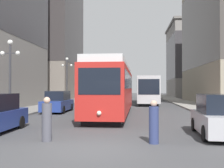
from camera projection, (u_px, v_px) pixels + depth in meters
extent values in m
plane|color=#424244|center=(90.00, 149.00, 9.23)|extent=(200.00, 200.00, 0.00)
cube|color=gray|center=(83.00, 99.00, 49.77)|extent=(3.18, 120.00, 0.15)
cube|color=gray|center=(172.00, 99.00, 48.38)|extent=(3.18, 120.00, 0.15)
cube|color=black|center=(113.00, 112.00, 21.14)|extent=(2.38, 13.50, 0.35)
cube|color=red|center=(113.00, 90.00, 21.17)|extent=(2.79, 14.68, 3.10)
cube|color=black|center=(113.00, 82.00, 21.17)|extent=(2.81, 14.09, 1.08)
cube|color=silver|center=(113.00, 68.00, 21.19)|extent=(2.57, 14.38, 0.44)
cube|color=black|center=(99.00, 81.00, 13.91)|extent=(2.21, 0.11, 1.40)
sphere|color=#F2EACC|center=(99.00, 113.00, 13.81)|extent=(0.24, 0.24, 0.24)
cube|color=black|center=(147.00, 102.00, 35.46)|extent=(2.27, 11.56, 0.35)
cube|color=#B7B7BA|center=(147.00, 89.00, 35.48)|extent=(2.66, 12.56, 3.10)
cube|color=black|center=(147.00, 85.00, 35.49)|extent=(2.69, 12.06, 1.30)
cube|color=black|center=(149.00, 87.00, 29.27)|extent=(2.30, 0.10, 1.71)
cylinder|color=black|center=(85.00, 100.00, 40.58)|extent=(0.22, 0.65, 0.64)
cylinder|color=black|center=(89.00, 99.00, 43.58)|extent=(0.22, 0.65, 0.64)
cylinder|color=black|center=(96.00, 100.00, 40.34)|extent=(0.22, 0.65, 0.64)
cylinder|color=black|center=(99.00, 99.00, 43.34)|extent=(0.22, 0.65, 0.64)
cube|color=black|center=(92.00, 97.00, 41.96)|extent=(2.08, 4.99, 0.84)
cube|color=black|center=(92.00, 92.00, 42.10)|extent=(1.73, 2.78, 0.80)
cylinder|color=black|center=(43.00, 110.00, 21.86)|extent=(0.19, 0.64, 0.64)
cylinder|color=black|center=(53.00, 107.00, 24.87)|extent=(0.19, 0.64, 0.64)
cylinder|color=black|center=(63.00, 110.00, 21.76)|extent=(0.19, 0.64, 0.64)
cylinder|color=black|center=(71.00, 107.00, 24.76)|extent=(0.19, 0.64, 0.64)
cube|color=navy|center=(58.00, 105.00, 23.32)|extent=(1.91, 4.89, 0.84)
cube|color=black|center=(58.00, 96.00, 23.45)|extent=(1.65, 2.71, 0.80)
cylinder|color=black|center=(194.00, 124.00, 13.06)|extent=(0.21, 0.65, 0.64)
cylinder|color=black|center=(205.00, 134.00, 10.46)|extent=(0.21, 0.65, 0.64)
cube|color=#B2B2B7|center=(219.00, 122.00, 11.64)|extent=(2.03, 4.32, 0.84)
cube|color=black|center=(220.00, 104.00, 11.55)|extent=(1.71, 2.41, 0.80)
cylinder|color=black|center=(21.00, 122.00, 13.89)|extent=(0.20, 0.64, 0.64)
cylinder|color=navy|center=(154.00, 125.00, 10.12)|extent=(0.37, 0.37, 1.39)
sphere|color=tan|center=(154.00, 104.00, 10.13)|extent=(0.25, 0.25, 0.25)
cylinder|color=#4C4C56|center=(47.00, 122.00, 10.59)|extent=(0.39, 0.39, 1.49)
sphere|color=tan|center=(47.00, 100.00, 10.60)|extent=(0.27, 0.27, 0.27)
cylinder|color=#333338|center=(10.00, 80.00, 18.52)|extent=(0.16, 0.16, 4.93)
sphere|color=white|center=(10.00, 42.00, 18.56)|extent=(0.36, 0.36, 0.36)
sphere|color=white|center=(2.00, 53.00, 18.59)|extent=(0.31, 0.31, 0.31)
sphere|color=white|center=(18.00, 53.00, 18.50)|extent=(0.31, 0.31, 0.31)
cube|color=#333338|center=(10.00, 53.00, 18.54)|extent=(1.10, 0.06, 0.06)
cylinder|color=#333338|center=(67.00, 82.00, 33.94)|extent=(0.16, 0.16, 5.44)
sphere|color=white|center=(67.00, 59.00, 33.98)|extent=(0.36, 0.36, 0.36)
sphere|color=white|center=(63.00, 65.00, 34.01)|extent=(0.31, 0.31, 0.31)
sphere|color=white|center=(71.00, 65.00, 33.92)|extent=(0.31, 0.31, 0.31)
cube|color=#333338|center=(67.00, 65.00, 33.97)|extent=(1.10, 0.06, 0.06)
cube|color=slate|center=(39.00, 31.00, 50.96)|extent=(14.03, 15.20, 25.62)
cube|color=#3D3838|center=(39.00, 25.00, 50.98)|extent=(14.07, 15.24, 15.37)
cube|color=gray|center=(199.00, 62.00, 62.02)|extent=(13.29, 16.01, 16.20)
cube|color=#423F43|center=(199.00, 58.00, 62.03)|extent=(13.33, 16.05, 9.72)
cube|color=slate|center=(199.00, 26.00, 62.14)|extent=(13.89, 16.61, 0.50)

